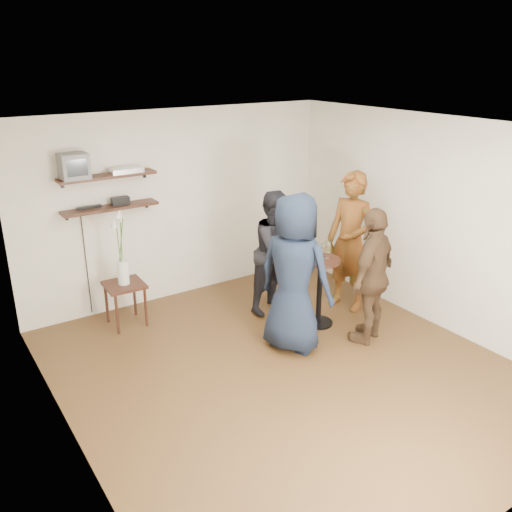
{
  "coord_description": "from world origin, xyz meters",
  "views": [
    {
      "loc": [
        -3.11,
        -4.08,
        3.26
      ],
      "look_at": [
        -0.13,
        0.4,
        1.24
      ],
      "focal_mm": 38.0,
      "sensor_mm": 36.0,
      "label": 1
    }
  ],
  "objects_px": {
    "radio": "(120,201)",
    "drinks_table": "(320,283)",
    "side_table": "(125,290)",
    "dvd_deck": "(126,170)",
    "person_plaid": "(350,242)",
    "person_dark": "(277,252)",
    "person_navy": "(295,274)",
    "person_brown": "(373,276)",
    "crt_monitor": "(73,166)"
  },
  "relations": [
    {
      "from": "dvd_deck",
      "to": "radio",
      "type": "relative_size",
      "value": 1.82
    },
    {
      "from": "drinks_table",
      "to": "person_brown",
      "type": "xyz_separation_m",
      "value": [
        0.25,
        -0.64,
        0.25
      ]
    },
    {
      "from": "drinks_table",
      "to": "person_navy",
      "type": "bearing_deg",
      "value": -155.68
    },
    {
      "from": "dvd_deck",
      "to": "side_table",
      "type": "xyz_separation_m",
      "value": [
        -0.28,
        -0.38,
        -1.43
      ]
    },
    {
      "from": "side_table",
      "to": "drinks_table",
      "type": "bearing_deg",
      "value": -33.36
    },
    {
      "from": "side_table",
      "to": "person_navy",
      "type": "distance_m",
      "value": 2.21
    },
    {
      "from": "dvd_deck",
      "to": "person_plaid",
      "type": "height_order",
      "value": "dvd_deck"
    },
    {
      "from": "side_table",
      "to": "drinks_table",
      "type": "xyz_separation_m",
      "value": [
        2.04,
        -1.35,
        0.1
      ]
    },
    {
      "from": "side_table",
      "to": "dvd_deck",
      "type": "bearing_deg",
      "value": 53.32
    },
    {
      "from": "person_dark",
      "to": "side_table",
      "type": "bearing_deg",
      "value": 143.89
    },
    {
      "from": "person_plaid",
      "to": "person_dark",
      "type": "height_order",
      "value": "person_plaid"
    },
    {
      "from": "person_plaid",
      "to": "person_brown",
      "type": "relative_size",
      "value": 1.13
    },
    {
      "from": "side_table",
      "to": "crt_monitor",
      "type": "bearing_deg",
      "value": 132.89
    },
    {
      "from": "radio",
      "to": "drinks_table",
      "type": "height_order",
      "value": "radio"
    },
    {
      "from": "dvd_deck",
      "to": "person_brown",
      "type": "relative_size",
      "value": 0.24
    },
    {
      "from": "person_dark",
      "to": "radio",
      "type": "bearing_deg",
      "value": 131.86
    },
    {
      "from": "person_brown",
      "to": "person_plaid",
      "type": "bearing_deg",
      "value": -138.06
    },
    {
      "from": "crt_monitor",
      "to": "radio",
      "type": "height_order",
      "value": "crt_monitor"
    },
    {
      "from": "dvd_deck",
      "to": "person_brown",
      "type": "xyz_separation_m",
      "value": [
        2.02,
        -2.36,
        -1.07
      ]
    },
    {
      "from": "radio",
      "to": "person_plaid",
      "type": "bearing_deg",
      "value": -31.33
    },
    {
      "from": "drinks_table",
      "to": "person_dark",
      "type": "bearing_deg",
      "value": 105.81
    },
    {
      "from": "crt_monitor",
      "to": "person_plaid",
      "type": "height_order",
      "value": "crt_monitor"
    },
    {
      "from": "person_plaid",
      "to": "person_navy",
      "type": "distance_m",
      "value": 1.37
    },
    {
      "from": "side_table",
      "to": "person_dark",
      "type": "height_order",
      "value": "person_dark"
    },
    {
      "from": "radio",
      "to": "side_table",
      "type": "distance_m",
      "value": 1.13
    },
    {
      "from": "crt_monitor",
      "to": "person_brown",
      "type": "bearing_deg",
      "value": -41.69
    },
    {
      "from": "dvd_deck",
      "to": "person_dark",
      "type": "height_order",
      "value": "dvd_deck"
    },
    {
      "from": "crt_monitor",
      "to": "person_plaid",
      "type": "xyz_separation_m",
      "value": [
        3.05,
        -1.54,
        -1.08
      ]
    },
    {
      "from": "person_dark",
      "to": "person_navy",
      "type": "distance_m",
      "value": 1.04
    },
    {
      "from": "crt_monitor",
      "to": "person_navy",
      "type": "bearing_deg",
      "value": -48.54
    },
    {
      "from": "person_plaid",
      "to": "side_table",
      "type": "bearing_deg",
      "value": -128.86
    },
    {
      "from": "drinks_table",
      "to": "person_navy",
      "type": "height_order",
      "value": "person_navy"
    },
    {
      "from": "radio",
      "to": "drinks_table",
      "type": "distance_m",
      "value": 2.71
    },
    {
      "from": "crt_monitor",
      "to": "person_dark",
      "type": "relative_size",
      "value": 0.2
    },
    {
      "from": "person_plaid",
      "to": "person_navy",
      "type": "xyz_separation_m",
      "value": [
        -1.28,
        -0.47,
        -0.01
      ]
    },
    {
      "from": "person_navy",
      "to": "radio",
      "type": "bearing_deg",
      "value": 7.49
    },
    {
      "from": "person_plaid",
      "to": "drinks_table",
      "type": "bearing_deg",
      "value": -90.0
    },
    {
      "from": "dvd_deck",
      "to": "drinks_table",
      "type": "bearing_deg",
      "value": -44.29
    },
    {
      "from": "crt_monitor",
      "to": "dvd_deck",
      "type": "xyz_separation_m",
      "value": [
        0.63,
        0.0,
        -0.12
      ]
    },
    {
      "from": "dvd_deck",
      "to": "radio",
      "type": "height_order",
      "value": "dvd_deck"
    },
    {
      "from": "radio",
      "to": "person_brown",
      "type": "bearing_deg",
      "value": -48.04
    },
    {
      "from": "person_dark",
      "to": "person_brown",
      "type": "distance_m",
      "value": 1.37
    },
    {
      "from": "dvd_deck",
      "to": "person_brown",
      "type": "bearing_deg",
      "value": -49.44
    },
    {
      "from": "dvd_deck",
      "to": "person_navy",
      "type": "distance_m",
      "value": 2.5
    },
    {
      "from": "drinks_table",
      "to": "person_dark",
      "type": "height_order",
      "value": "person_dark"
    },
    {
      "from": "drinks_table",
      "to": "person_brown",
      "type": "relative_size",
      "value": 0.54
    },
    {
      "from": "person_brown",
      "to": "person_dark",
      "type": "bearing_deg",
      "value": -92.96
    },
    {
      "from": "drinks_table",
      "to": "person_navy",
      "type": "distance_m",
      "value": 0.77
    },
    {
      "from": "radio",
      "to": "person_brown",
      "type": "height_order",
      "value": "person_brown"
    },
    {
      "from": "person_dark",
      "to": "person_navy",
      "type": "xyz_separation_m",
      "value": [
        -0.44,
        -0.94,
        0.11
      ]
    }
  ]
}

